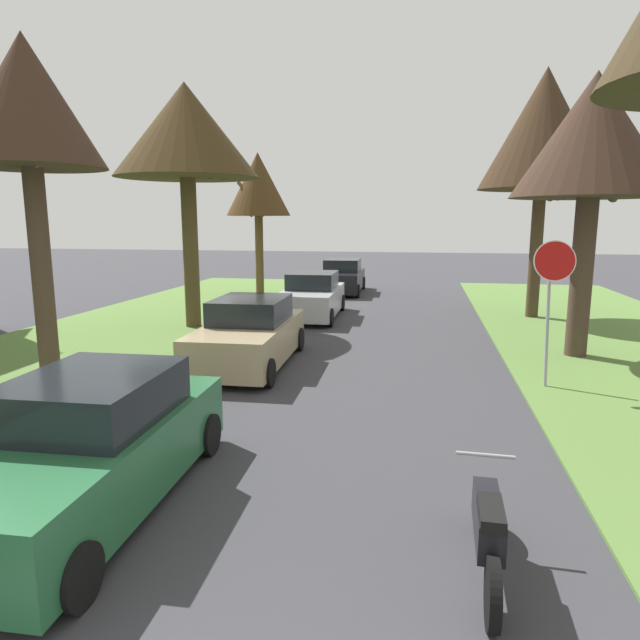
% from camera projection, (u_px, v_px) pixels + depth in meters
% --- Properties ---
extents(stop_sign_far, '(0.81, 0.50, 2.95)m').
position_uv_depth(stop_sign_far, '(552.00, 282.00, 10.89)').
color(stop_sign_far, '#9EA0A5').
rests_on(stop_sign_far, grass_verge_right).
extents(street_tree_right_mid_b, '(3.66, 3.66, 6.73)m').
position_uv_depth(street_tree_right_mid_b, '(593.00, 139.00, 12.93)').
color(street_tree_right_mid_b, '#48352B').
rests_on(street_tree_right_mid_b, grass_verge_right).
extents(street_tree_right_far, '(4.15, 4.15, 8.27)m').
position_uv_depth(street_tree_right_far, '(544.00, 130.00, 18.30)').
color(street_tree_right_far, '#463423').
rests_on(street_tree_right_far, grass_verge_right).
extents(street_tree_left_mid_a, '(2.85, 2.85, 6.86)m').
position_uv_depth(street_tree_left_mid_a, '(27.00, 107.00, 10.65)').
color(street_tree_left_mid_a, '#49352A').
rests_on(street_tree_left_mid_a, grass_verge_left).
extents(street_tree_left_mid_b, '(4.37, 4.37, 7.39)m').
position_uv_depth(street_tree_left_mid_b, '(186.00, 133.00, 16.60)').
color(street_tree_left_mid_b, '#4F3F24').
rests_on(street_tree_left_mid_b, grass_verge_left).
extents(street_tree_left_far, '(2.82, 2.82, 6.25)m').
position_uv_depth(street_tree_left_far, '(258.00, 186.00, 24.21)').
color(street_tree_left_far, brown).
rests_on(street_tree_left_far, grass_verge_left).
extents(parked_sedan_green, '(2.06, 4.46, 1.57)m').
position_uv_depth(parked_sedan_green, '(89.00, 447.00, 6.54)').
color(parked_sedan_green, '#28663D').
rests_on(parked_sedan_green, ground).
extents(parked_sedan_tan, '(2.06, 4.46, 1.57)m').
position_uv_depth(parked_sedan_tan, '(249.00, 335.00, 13.00)').
color(parked_sedan_tan, tan).
rests_on(parked_sedan_tan, ground).
extents(parked_sedan_silver, '(2.06, 4.46, 1.57)m').
position_uv_depth(parked_sedan_silver, '(312.00, 297.00, 19.46)').
color(parked_sedan_silver, '#BCBCC1').
rests_on(parked_sedan_silver, ground).
extents(parked_sedan_black, '(2.06, 4.46, 1.57)m').
position_uv_depth(parked_sedan_black, '(342.00, 277.00, 26.16)').
color(parked_sedan_black, black).
rests_on(parked_sedan_black, ground).
extents(parked_motorcycle, '(0.60, 2.05, 0.97)m').
position_uv_depth(parked_motorcycle, '(487.00, 529.00, 5.25)').
color(parked_motorcycle, black).
rests_on(parked_motorcycle, ground).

